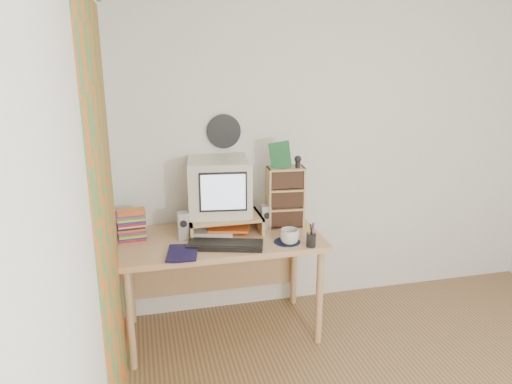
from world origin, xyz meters
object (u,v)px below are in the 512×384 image
keyboard (225,245)px  dvd_stack (131,221)px  cd_rack (285,197)px  diary (167,252)px  mug (290,237)px  desk (219,251)px  crt_monitor (219,187)px

keyboard → dvd_stack: (-0.60, 0.30, 0.12)m
dvd_stack → cd_rack: (1.10, -0.01, 0.09)m
cd_rack → diary: (-0.88, -0.32, -0.20)m
keyboard → mug: (0.43, -0.04, 0.04)m
desk → crt_monitor: (0.02, 0.09, 0.45)m
dvd_stack → diary: dvd_stack is taller
dvd_stack → mug: 1.09m
desk → mug: size_ratio=10.65×
crt_monitor → cd_rack: 0.49m
keyboard → cd_rack: bearing=46.7°
desk → mug: mug is taller
diary → cd_rack: bearing=30.2°
cd_rack → dvd_stack: bearing=-175.5°
desk → crt_monitor: size_ratio=3.35×
cd_rack → diary: 0.96m
crt_monitor → mug: crt_monitor is taller
crt_monitor → keyboard: bearing=-86.2°
desk → keyboard: 0.29m
desk → keyboard: bearing=-89.3°
crt_monitor → cd_rack: crt_monitor is taller
desk → cd_rack: cd_rack is taller
dvd_stack → mug: (1.03, -0.34, -0.08)m
desk → dvd_stack: dvd_stack is taller
desk → mug: (0.43, -0.29, 0.19)m
desk → cd_rack: 0.62m
mug → diary: (-0.81, 0.00, -0.03)m
keyboard → cd_rack: (0.50, 0.29, 0.21)m
mug → diary: mug is taller
diary → keyboard: bearing=15.5°
crt_monitor → mug: (0.41, -0.38, -0.27)m
dvd_stack → diary: 0.41m
dvd_stack → cd_rack: bearing=-4.9°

